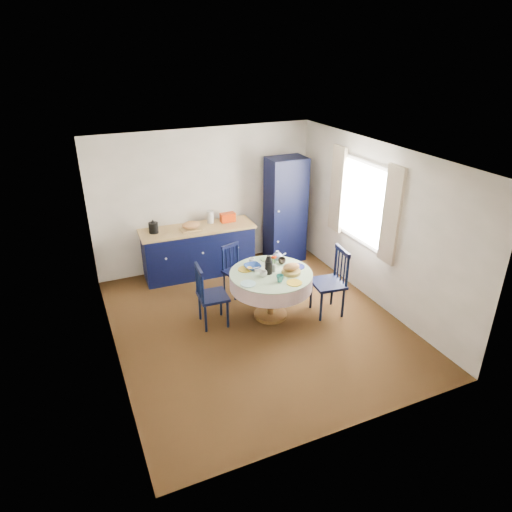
% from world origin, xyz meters
% --- Properties ---
extents(floor, '(4.50, 4.50, 0.00)m').
position_xyz_m(floor, '(0.00, 0.00, 0.00)').
color(floor, black).
rests_on(floor, ground).
extents(ceiling, '(4.50, 4.50, 0.00)m').
position_xyz_m(ceiling, '(0.00, 0.00, 2.50)').
color(ceiling, white).
rests_on(ceiling, wall_back).
extents(wall_back, '(4.00, 0.02, 2.50)m').
position_xyz_m(wall_back, '(0.00, 2.25, 1.25)').
color(wall_back, white).
rests_on(wall_back, floor).
extents(wall_left, '(0.02, 4.50, 2.50)m').
position_xyz_m(wall_left, '(-2.00, 0.00, 1.25)').
color(wall_left, white).
rests_on(wall_left, floor).
extents(wall_right, '(0.02, 4.50, 2.50)m').
position_xyz_m(wall_right, '(2.00, 0.00, 1.25)').
color(wall_right, white).
rests_on(wall_right, floor).
extents(window, '(0.10, 1.74, 1.45)m').
position_xyz_m(window, '(1.95, 0.30, 1.52)').
color(window, white).
rests_on(window, wall_right).
extents(kitchen_counter, '(2.00, 0.70, 1.12)m').
position_xyz_m(kitchen_counter, '(-0.28, 1.90, 0.46)').
color(kitchen_counter, black).
rests_on(kitchen_counter, floor).
extents(pantry_cabinet, '(0.69, 0.51, 1.95)m').
position_xyz_m(pantry_cabinet, '(1.40, 1.85, 0.98)').
color(pantry_cabinet, black).
rests_on(pantry_cabinet, floor).
extents(dining_table, '(1.22, 1.22, 1.01)m').
position_xyz_m(dining_table, '(0.29, 0.11, 0.61)').
color(dining_table, brown).
rests_on(dining_table, floor).
extents(chair_left, '(0.43, 0.45, 0.96)m').
position_xyz_m(chair_left, '(-0.61, 0.27, 0.49)').
color(chair_left, black).
rests_on(chair_left, floor).
extents(chair_far, '(0.46, 0.45, 0.84)m').
position_xyz_m(chair_far, '(0.06, 0.98, 0.43)').
color(chair_far, black).
rests_on(chair_far, floor).
extents(chair_right, '(0.50, 0.52, 1.05)m').
position_xyz_m(chair_right, '(1.16, -0.15, 0.53)').
color(chair_right, black).
rests_on(chair_right, floor).
extents(mug_a, '(0.11, 0.11, 0.09)m').
position_xyz_m(mug_a, '(0.13, 0.06, 0.78)').
color(mug_a, silver).
rests_on(mug_a, dining_table).
extents(mug_b, '(0.11, 0.11, 0.10)m').
position_xyz_m(mug_b, '(0.28, -0.18, 0.78)').
color(mug_b, '#29746D').
rests_on(mug_b, dining_table).
extents(mug_c, '(0.12, 0.12, 0.09)m').
position_xyz_m(mug_c, '(0.57, 0.32, 0.78)').
color(mug_c, black).
rests_on(mug_c, dining_table).
extents(mug_d, '(0.09, 0.09, 0.09)m').
position_xyz_m(mug_d, '(0.14, 0.51, 0.78)').
color(mug_d, silver).
rests_on(mug_d, dining_table).
extents(cobalt_bowl, '(0.24, 0.24, 0.06)m').
position_xyz_m(cobalt_bowl, '(0.09, 0.35, 0.76)').
color(cobalt_bowl, navy).
rests_on(cobalt_bowl, dining_table).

